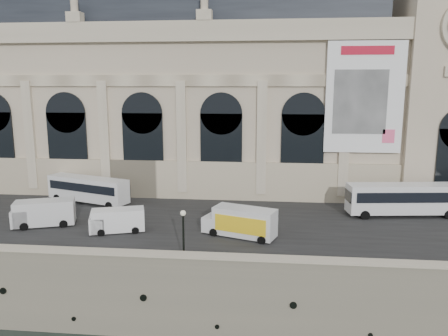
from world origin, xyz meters
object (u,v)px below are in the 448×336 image
at_px(van_b, 115,221).
at_px(box_truck, 241,222).
at_px(bus_right, 403,198).
at_px(lamp_right, 183,237).
at_px(van_c, 41,213).
at_px(bus_left, 88,189).

height_order(van_b, box_truck, box_truck).
xyz_separation_m(bus_right, lamp_right, (-21.87, -15.29, 0.20)).
xyz_separation_m(van_b, box_truck, (12.56, 0.03, 0.24)).
bearing_deg(lamp_right, van_c, 154.60).
bearing_deg(bus_right, box_truck, -154.30).
distance_m(bus_right, box_truck, 19.54).
height_order(bus_left, van_b, bus_left).
height_order(bus_right, lamp_right, lamp_right).
distance_m(bus_left, van_b, 12.46).
height_order(bus_right, van_b, bus_right).
xyz_separation_m(van_b, van_c, (-8.27, 1.08, 0.18)).
bearing_deg(bus_left, van_c, -97.56).
distance_m(van_c, box_truck, 20.86).
bearing_deg(van_b, lamp_right, -39.29).
height_order(bus_left, lamp_right, lamp_right).
bearing_deg(van_c, bus_right, 10.93).
relative_size(van_b, box_truck, 0.75).
relative_size(bus_right, van_b, 2.22).
distance_m(bus_right, lamp_right, 26.69).
relative_size(van_b, van_c, 0.87).
bearing_deg(bus_left, box_truck, -27.53).
bearing_deg(van_c, lamp_right, -25.40).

